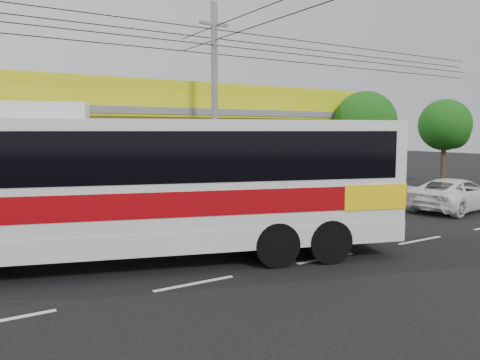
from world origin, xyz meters
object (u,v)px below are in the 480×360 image
object	(u,v)px
tree_near	(367,125)
tree_far	(446,127)
white_car	(455,194)
coach_bus	(156,179)
utility_pole	(214,40)

from	to	relation	value
tree_near	tree_far	world-z (taller)	tree_near
white_car	coach_bus	bearing A→B (deg)	85.25
coach_bus	white_car	xyz separation A→B (m)	(14.15, 0.68, -1.52)
white_car	utility_pole	distance (m)	12.34
white_car	tree_far	bearing A→B (deg)	-60.77
white_car	tree_far	xyz separation A→B (m)	(8.91, 6.65, 3.04)
coach_bus	white_car	world-z (taller)	coach_bus
coach_bus	tree_near	size ratio (longest dim) A/B	2.45
coach_bus	tree_far	size ratio (longest dim) A/B	2.48
white_car	utility_pole	bearing A→B (deg)	53.91
coach_bus	utility_pole	distance (m)	9.02
tree_near	tree_far	distance (m)	8.39
utility_pole	tree_far	distance (m)	18.53
utility_pole	tree_near	world-z (taller)	utility_pole
utility_pole	tree_near	distance (m)	10.39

